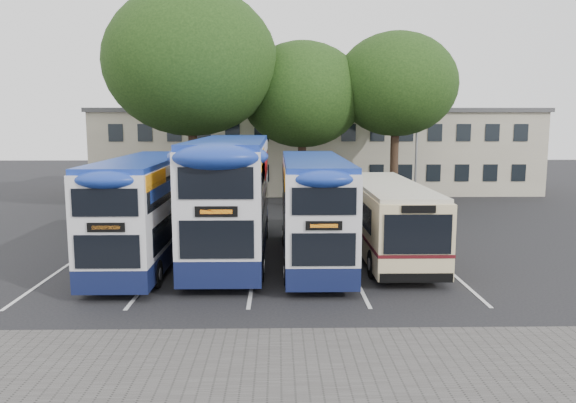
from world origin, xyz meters
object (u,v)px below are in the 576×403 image
at_px(bus_dd_left, 145,206).
at_px(bus_dd_right, 314,205).
at_px(tree_mid, 302,95).
at_px(bus_dd_mid, 232,192).
at_px(lamp_post, 417,124).
at_px(tree_left, 191,62).
at_px(tree_right, 396,85).
at_px(bus_single, 387,214).

bearing_deg(bus_dd_left, bus_dd_right, 1.47).
xyz_separation_m(tree_mid, bus_dd_left, (-6.45, -13.72, -4.69)).
height_order(bus_dd_left, bus_dd_right, bus_dd_left).
xyz_separation_m(bus_dd_left, bus_dd_mid, (3.14, 1.19, 0.37)).
relative_size(lamp_post, tree_left, 0.71).
height_order(tree_mid, bus_dd_mid, tree_mid).
distance_m(tree_mid, bus_dd_left, 15.87).
relative_size(lamp_post, tree_mid, 0.90).
height_order(tree_mid, tree_right, tree_right).
bearing_deg(tree_right, tree_left, -172.13).
bearing_deg(lamp_post, tree_mid, -169.45).
bearing_deg(bus_single, tree_right, 77.18).
bearing_deg(lamp_post, bus_single, -108.10).
bearing_deg(bus_single, bus_dd_right, -160.53).
bearing_deg(bus_dd_left, tree_left, 89.61).
distance_m(tree_right, bus_dd_mid, 15.81).
distance_m(tree_right, bus_single, 13.67).
xyz_separation_m(lamp_post, tree_left, (-13.77, -3.47, 3.50)).
xyz_separation_m(tree_left, tree_right, (11.98, 1.65, -1.12)).
height_order(tree_left, bus_dd_right, tree_left).
bearing_deg(bus_dd_mid, tree_left, 106.33).
xyz_separation_m(lamp_post, bus_dd_mid, (-10.71, -13.91, -2.53)).
bearing_deg(bus_dd_right, bus_single, 19.47).
distance_m(tree_mid, bus_single, 13.85).
bearing_deg(tree_left, tree_right, 7.87).
bearing_deg(bus_dd_right, bus_dd_left, -178.53).
bearing_deg(bus_dd_left, bus_dd_mid, 20.78).
bearing_deg(tree_mid, tree_left, -161.83).
relative_size(lamp_post, bus_dd_left, 0.95).
distance_m(lamp_post, bus_dd_mid, 17.74).
distance_m(tree_mid, bus_dd_right, 14.35).
distance_m(lamp_post, bus_dd_right, 16.98).
height_order(tree_mid, bus_single, tree_mid).
distance_m(tree_left, tree_mid, 6.92).
relative_size(tree_left, bus_dd_right, 1.34).
bearing_deg(lamp_post, bus_dd_left, -132.53).
bearing_deg(tree_left, bus_dd_right, -61.50).
relative_size(tree_mid, bus_dd_right, 1.06).
height_order(tree_right, bus_single, tree_right).
bearing_deg(tree_right, lamp_post, 45.36).
xyz_separation_m(lamp_post, tree_mid, (-7.40, -1.38, 1.79)).
bearing_deg(bus_single, lamp_post, 71.90).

